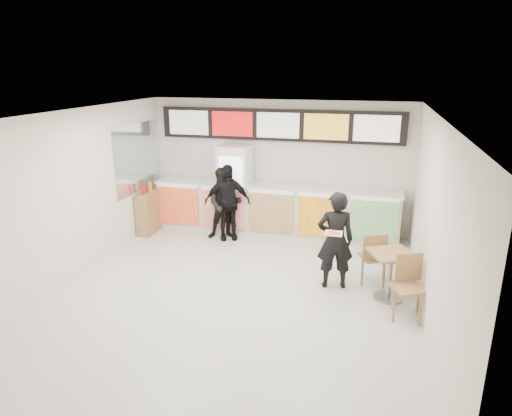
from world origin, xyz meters
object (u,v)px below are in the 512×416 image
(condiment_ledge, at_px, (150,212))
(drinks_fridge, at_px, (235,189))
(customer_main, at_px, (335,240))
(cafe_table, at_px, (390,267))
(customer_left, at_px, (225,203))
(service_counter, at_px, (274,210))
(customer_mid, at_px, (227,202))

(condiment_ledge, bearing_deg, drinks_fridge, 18.46)
(customer_main, height_order, condiment_ledge, customer_main)
(condiment_ledge, bearing_deg, cafe_table, -20.09)
(customer_left, bearing_deg, customer_main, -52.18)
(customer_left, xyz_separation_m, condiment_ledge, (-1.82, -0.05, -0.32))
(service_counter, height_order, drinks_fridge, drinks_fridge)
(service_counter, bearing_deg, condiment_ledge, -167.73)
(service_counter, height_order, condiment_ledge, same)
(customer_main, xyz_separation_m, customer_mid, (-2.51, 1.76, -0.01))
(cafe_table, bearing_deg, customer_left, 125.33)
(customer_left, height_order, customer_mid, customer_mid)
(cafe_table, relative_size, condiment_ledge, 1.49)
(customer_mid, relative_size, condiment_ledge, 1.49)
(customer_main, distance_m, customer_mid, 3.06)
(drinks_fridge, bearing_deg, cafe_table, -36.86)
(drinks_fridge, xyz_separation_m, customer_mid, (-0.00, -0.60, -0.15))
(cafe_table, bearing_deg, service_counter, 109.34)
(customer_mid, distance_m, cafe_table, 3.97)
(service_counter, distance_m, drinks_fridge, 1.03)
(service_counter, relative_size, cafe_table, 3.27)
(service_counter, distance_m, customer_left, 1.17)
(service_counter, distance_m, cafe_table, 3.58)
(customer_main, height_order, customer_left, customer_main)
(customer_mid, xyz_separation_m, condiment_ledge, (-1.88, -0.03, -0.36))
(customer_left, bearing_deg, condiment_ledge, 163.99)
(condiment_ledge, bearing_deg, customer_left, 1.60)
(cafe_table, bearing_deg, customer_mid, 125.10)
(drinks_fridge, relative_size, customer_main, 1.16)
(customer_left, bearing_deg, drinks_fridge, 65.68)
(customer_mid, xyz_separation_m, cafe_table, (3.44, -1.98, -0.28))
(customer_main, relative_size, customer_left, 1.07)
(drinks_fridge, height_order, cafe_table, drinks_fridge)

